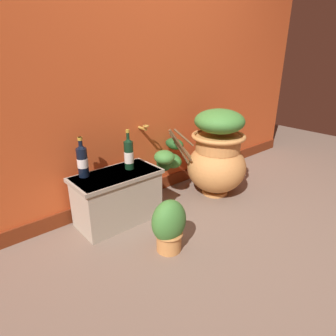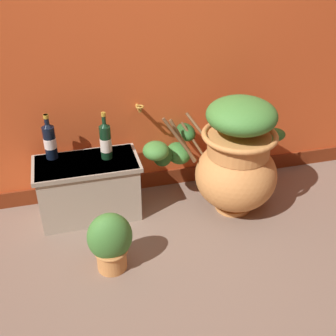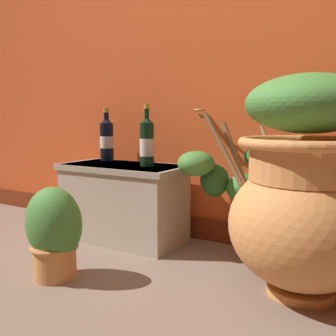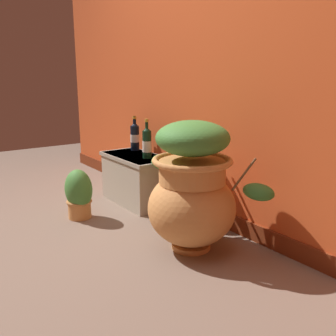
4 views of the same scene
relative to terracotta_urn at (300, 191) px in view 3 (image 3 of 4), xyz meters
name	(u,v)px [view 3 (image 3 of 4)]	position (x,y,z in m)	size (l,w,h in m)	color
terracotta_urn	(300,191)	(0.00, 0.00, 0.00)	(1.05, 0.68, 0.81)	#D68E4C
stone_ledge	(124,200)	(-0.95, 0.17, -0.17)	(0.68, 0.35, 0.41)	#B2A893
wine_bottle_left	(107,138)	(-1.15, 0.28, 0.16)	(0.08, 0.08, 0.30)	black
wine_bottle_middle	(147,141)	(-0.81, 0.19, 0.15)	(0.07, 0.07, 0.32)	black
potted_shrub	(54,232)	(-0.89, -0.38, -0.19)	(0.26, 0.20, 0.38)	#D68E4C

